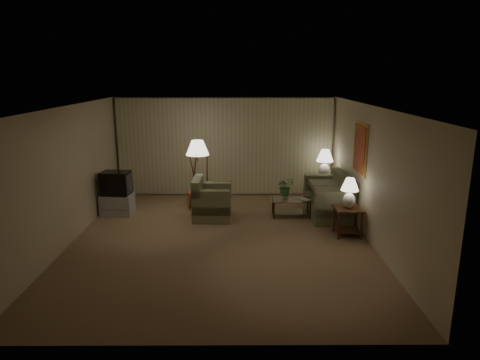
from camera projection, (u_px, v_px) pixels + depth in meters
name	position (u px, v px, depth m)	size (l,w,h in m)	color
ground	(221.00, 240.00, 8.75)	(7.00, 7.00, 0.00)	#845E49
room_shell	(223.00, 144.00, 9.79)	(6.04, 7.02, 2.72)	beige
sofa	(328.00, 199.00, 10.22)	(1.78, 0.90, 0.79)	#7C7F59
armchair	(212.00, 202.00, 9.98)	(0.94, 0.90, 0.76)	#7C7F59
side_table_near	(348.00, 216.00, 8.91)	(0.56, 0.56, 0.60)	#371F0F
side_table_far	(324.00, 186.00, 11.44)	(0.44, 0.37, 0.60)	#371F0F
table_lamp_near	(350.00, 190.00, 8.77)	(0.37, 0.37, 0.64)	white
table_lamp_far	(325.00, 161.00, 11.28)	(0.45, 0.45, 0.77)	white
coffee_table	(291.00, 205.00, 10.15)	(0.99, 0.54, 0.41)	silver
tv_cabinet	(117.00, 204.00, 10.28)	(0.78, 0.53, 0.50)	#9D9D9F
crt_tv	(116.00, 183.00, 10.15)	(0.69, 0.52, 0.56)	black
floor_lamp	(198.00, 174.00, 10.52)	(0.56, 0.56, 1.74)	#371F0F
ottoman	(199.00, 199.00, 10.91)	(0.59, 0.59, 0.39)	#A45D37
vase	(285.00, 196.00, 10.10)	(0.16, 0.16, 0.16)	silver
flowers	(285.00, 184.00, 10.02)	(0.39, 0.34, 0.43)	#417F38
book	(303.00, 200.00, 10.02)	(0.18, 0.24, 0.02)	olive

